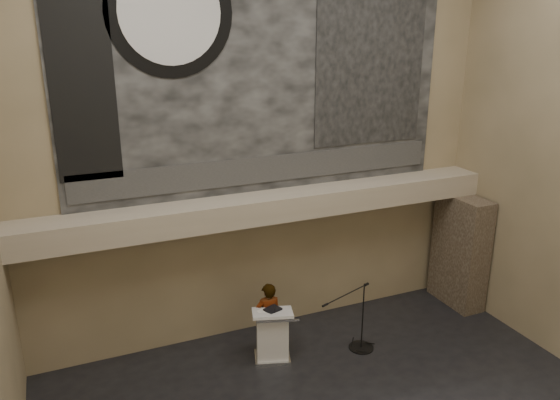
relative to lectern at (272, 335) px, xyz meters
name	(u,v)px	position (x,y,z in m)	size (l,w,h in m)	color
wall_back	(265,140)	(0.40, 1.33, 3.70)	(10.00, 0.02, 8.50)	#796B4D
soffit	(272,206)	(0.40, 0.93, 2.40)	(10.00, 0.80, 0.50)	gray
sprinkler_left	(197,231)	(-1.20, 0.88, 2.12)	(0.04, 0.04, 0.06)	#B2893D
sprinkler_right	(354,208)	(2.30, 0.88, 2.12)	(0.04, 0.04, 0.06)	#B2893D
banner	(265,67)	(0.40, 1.30, 5.15)	(8.00, 0.05, 5.00)	black
banner_text_strip	(266,169)	(0.40, 1.26, 3.10)	(7.76, 0.02, 0.55)	#2D2D2D
banner_clock_rim	(170,12)	(-1.40, 1.26, 6.15)	(2.30, 2.30, 0.02)	black
banner_clock_face	(170,12)	(-1.40, 1.24, 6.15)	(1.84, 1.84, 0.02)	silver
banner_building_print	(371,59)	(2.80, 1.26, 5.25)	(2.60, 0.02, 3.60)	black
banner_brick_print	(83,91)	(-3.00, 1.26, 4.85)	(1.10, 0.02, 3.20)	black
stone_pier	(460,251)	(5.05, 0.48, 0.80)	(0.60, 1.40, 2.70)	#3F3226
lectern	(272,335)	(0.00, 0.00, 0.00)	(0.93, 0.78, 1.14)	silver
binder	(273,309)	(0.03, 0.03, 0.56)	(0.31, 0.24, 0.04)	black
papers	(265,312)	(-0.14, 0.01, 0.55)	(0.22, 0.31, 0.01)	silver
speaker_person	(268,318)	(0.04, 0.31, 0.22)	(0.56, 0.37, 1.55)	silver
mic_stand	(360,339)	(1.83, -0.38, -0.33)	(1.43, 0.70, 1.50)	black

